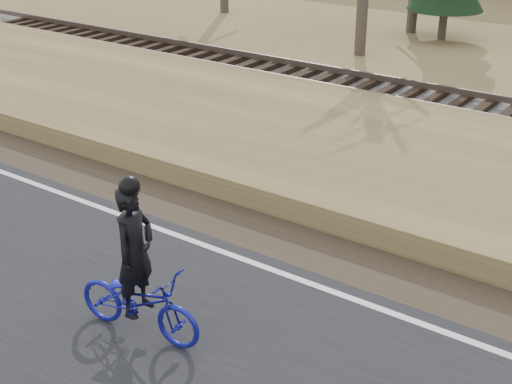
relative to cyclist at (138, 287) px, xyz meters
The scene contains 8 objects.
ground 2.38m from the cyclist, 67.08° to the left, with size 120.00×120.00×0.00m, color #99894E.
road 1.22m from the cyclist, 25.90° to the right, with size 120.00×6.00×0.06m, color black.
edge_line 2.54m from the cyclist, 68.91° to the left, with size 120.00×0.12×0.01m, color silver.
shoulder 3.47m from the cyclist, 75.00° to the left, with size 120.00×1.60×0.04m, color #473A2B.
embankment 6.36m from the cyclist, 82.04° to the left, with size 120.00×5.00×0.44m, color #99894E.
ballast 10.13m from the cyclist, 85.02° to the left, with size 120.00×3.00×0.45m, color slate.
railroad 10.11m from the cyclist, 85.02° to the left, with size 120.00×2.40×0.29m.
cyclist is the anchor object (origin of this frame).
Camera 1 is at (4.74, -7.43, 5.60)m, focal length 50.00 mm.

